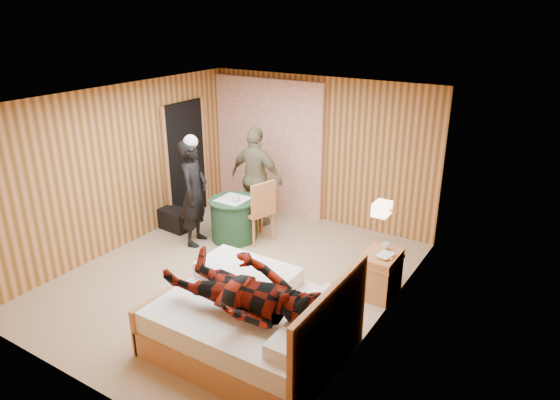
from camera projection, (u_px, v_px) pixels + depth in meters
The scene contains 23 objects.
floor at pixel (234, 277), 7.01m from camera, with size 4.20×5.00×0.01m, color tan.
ceiling at pixel (227, 98), 6.10m from camera, with size 4.20×5.00×0.01m, color silver.
wall_back at pixel (319, 150), 8.53m from camera, with size 4.20×0.02×2.50m, color tan.
wall_left at pixel (120, 168), 7.59m from camera, with size 0.02×5.00×2.50m, color tan.
wall_right at pixel (382, 229), 5.52m from camera, with size 0.02×5.00×2.50m, color tan.
curtain at pixel (268, 146), 8.98m from camera, with size 2.20×0.08×2.40m, color white.
doorway at pixel (186, 160), 8.76m from camera, with size 0.06×0.90×2.05m, color black.
wall_lamp at pixel (382, 209), 5.94m from camera, with size 0.26×0.24×0.16m.
bed at pixel (254, 323), 5.46m from camera, with size 2.01×1.58×1.09m.
nightstand at pixel (380, 273), 6.50m from camera, with size 0.45×0.61×0.59m.
round_table at pixel (234, 219), 8.04m from camera, with size 0.79×0.79×0.70m.
chair_far at pixel (254, 196), 8.48m from camera, with size 0.55×0.55×0.93m.
chair_near at pixel (259, 207), 7.86m from camera, with size 0.59×0.59×1.03m.
duffel_bag at pixel (174, 219), 8.48m from camera, with size 0.62×0.33×0.35m, color black.
sneaker_left at pixel (225, 235), 8.16m from camera, with size 0.29×0.12×0.13m, color white.
sneaker_right at pixel (245, 266), 7.17m from camera, with size 0.27×0.11×0.12m, color white.
woman_standing at pixel (194, 193), 7.74m from camera, with size 0.62×0.40×1.69m, color black.
man_at_table at pixel (256, 178), 8.38m from camera, with size 1.01×0.42×1.72m, color #746E4D.
man_on_bed at pixel (242, 280), 5.03m from camera, with size 1.77×0.67×0.86m, color maroon.
book_lower at pixel (380, 254), 6.35m from camera, with size 0.17×0.22×0.02m, color white.
book_upper at pixel (380, 253), 6.35m from camera, with size 0.16×0.22×0.02m, color white.
cup_nightstand at pixel (385, 246), 6.48m from camera, with size 0.10×0.10×0.09m, color white.
cup_table at pixel (236, 198), 7.81m from camera, with size 0.12×0.12×0.10m, color white.
Camera 1 is at (3.80, -4.86, 3.55)m, focal length 32.00 mm.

